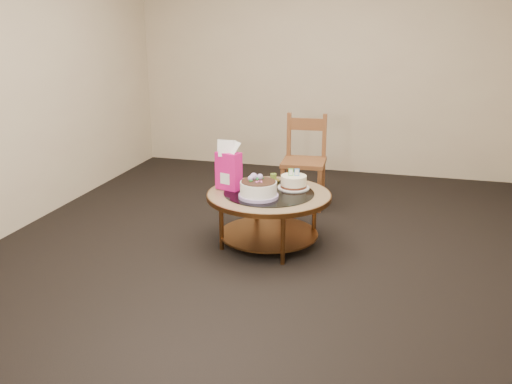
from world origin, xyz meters
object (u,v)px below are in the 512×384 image
(dining_chair, at_px, (304,160))
(decorated_cake, at_px, (258,190))
(gift_bag, at_px, (229,166))
(cream_cake, at_px, (294,182))
(coffee_table, at_px, (269,202))

(dining_chair, bearing_deg, decorated_cake, -99.64)
(gift_bag, distance_m, dining_chair, 1.20)
(cream_cake, relative_size, gift_bag, 0.66)
(decorated_cake, distance_m, cream_cake, 0.39)
(decorated_cake, xyz_separation_m, cream_cake, (0.22, 0.32, -0.01))
(gift_bag, relative_size, dining_chair, 0.45)
(cream_cake, bearing_deg, coffee_table, -148.75)
(coffee_table, height_order, cream_cake, cream_cake)
(coffee_table, bearing_deg, gift_bag, 178.24)
(coffee_table, xyz_separation_m, decorated_cake, (-0.05, -0.14, 0.14))
(coffee_table, bearing_deg, cream_cake, 46.05)
(coffee_table, relative_size, decorated_cake, 3.21)
(decorated_cake, relative_size, gift_bag, 0.79)
(cream_cake, distance_m, dining_chair, 0.95)
(decorated_cake, height_order, dining_chair, dining_chair)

